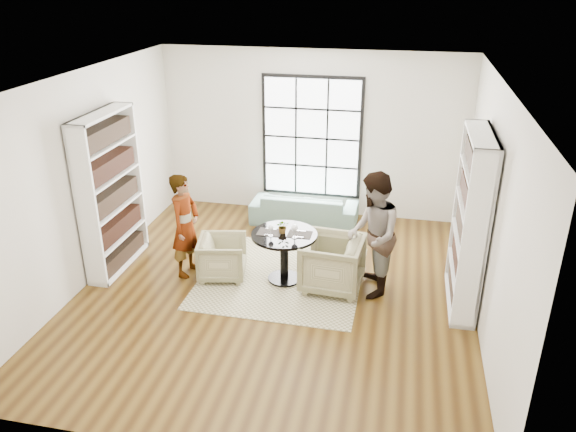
% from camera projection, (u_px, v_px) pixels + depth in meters
% --- Properties ---
extents(ground, '(6.00, 6.00, 0.00)m').
position_uv_depth(ground, '(275.00, 292.00, 8.04)').
color(ground, brown).
extents(room_shell, '(6.00, 6.01, 6.00)m').
position_uv_depth(room_shell, '(283.00, 196.00, 8.01)').
color(room_shell, silver).
rests_on(room_shell, ground).
extents(rug, '(2.39, 2.39, 0.01)m').
position_uv_depth(rug, '(282.00, 277.00, 8.42)').
color(rug, beige).
rests_on(rug, ground).
extents(pedestal_table, '(0.95, 0.95, 0.76)m').
position_uv_depth(pedestal_table, '(284.00, 247.00, 8.12)').
color(pedestal_table, black).
rests_on(pedestal_table, ground).
extents(sofa, '(1.90, 0.75, 0.55)m').
position_uv_depth(sofa, '(304.00, 208.00, 10.12)').
color(sofa, slate).
rests_on(sofa, ground).
extents(armchair_left, '(0.81, 0.79, 0.63)m').
position_uv_depth(armchair_left, '(222.00, 257.00, 8.32)').
color(armchair_left, '#BEBD88').
rests_on(armchair_left, ground).
extents(armchair_right, '(0.92, 0.89, 0.78)m').
position_uv_depth(armchair_right, '(332.00, 264.00, 8.00)').
color(armchair_right, '#C2B38B').
rests_on(armchair_right, ground).
extents(person_left, '(0.46, 0.63, 1.58)m').
position_uv_depth(person_left, '(185.00, 225.00, 8.23)').
color(person_left, gray).
rests_on(person_left, ground).
extents(person_right, '(0.80, 0.96, 1.79)m').
position_uv_depth(person_right, '(373.00, 235.00, 7.69)').
color(person_right, gray).
rests_on(person_right, ground).
extents(placemat_left, '(0.34, 0.26, 0.01)m').
position_uv_depth(placemat_left, '(270.00, 232.00, 8.07)').
color(placemat_left, black).
rests_on(placemat_left, pedestal_table).
extents(placemat_right, '(0.34, 0.26, 0.01)m').
position_uv_depth(placemat_right, '(300.00, 234.00, 8.01)').
color(placemat_right, black).
rests_on(placemat_right, pedestal_table).
extents(cutlery_left, '(0.14, 0.22, 0.01)m').
position_uv_depth(cutlery_left, '(270.00, 232.00, 8.07)').
color(cutlery_left, silver).
rests_on(cutlery_left, placemat_left).
extents(cutlery_right, '(0.14, 0.22, 0.01)m').
position_uv_depth(cutlery_right, '(300.00, 234.00, 8.01)').
color(cutlery_right, silver).
rests_on(cutlery_right, placemat_right).
extents(wine_glass_left, '(0.08, 0.08, 0.17)m').
position_uv_depth(wine_glass_left, '(271.00, 228.00, 7.91)').
color(wine_glass_left, silver).
rests_on(wine_glass_left, pedestal_table).
extents(wine_glass_right, '(0.09, 0.09, 0.20)m').
position_uv_depth(wine_glass_right, '(295.00, 228.00, 7.85)').
color(wine_glass_right, silver).
rests_on(wine_glass_right, pedestal_table).
extents(flower_centerpiece, '(0.22, 0.20, 0.20)m').
position_uv_depth(flower_centerpiece, '(283.00, 226.00, 8.02)').
color(flower_centerpiece, gray).
rests_on(flower_centerpiece, pedestal_table).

